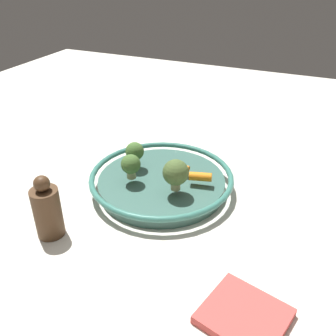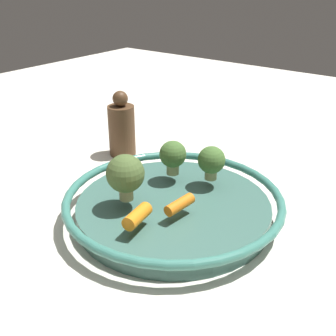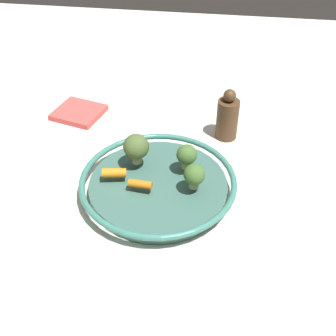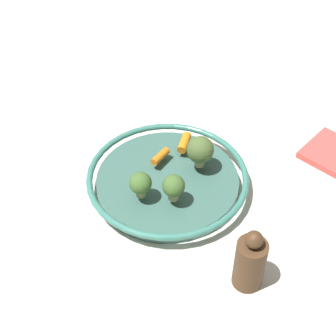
{
  "view_description": "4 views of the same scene",
  "coord_description": "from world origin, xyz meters",
  "px_view_note": "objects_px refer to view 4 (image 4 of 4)",
  "views": [
    {
      "loc": [
        0.61,
        0.28,
        0.45
      ],
      "look_at": [
        -0.0,
        0.01,
        0.06
      ],
      "focal_mm": 39.62,
      "sensor_mm": 36.0,
      "label": 1
    },
    {
      "loc": [
        -0.31,
        0.41,
        0.33
      ],
      "look_at": [
        0.02,
        -0.02,
        0.07
      ],
      "focal_mm": 45.23,
      "sensor_mm": 36.0,
      "label": 2
    },
    {
      "loc": [
        -0.63,
        -0.11,
        0.59
      ],
      "look_at": [
        -0.01,
        -0.02,
        0.07
      ],
      "focal_mm": 46.3,
      "sensor_mm": 36.0,
      "label": 3
    },
    {
      "loc": [
        0.32,
        -0.6,
        0.71
      ],
      "look_at": [
        0.01,
        -0.01,
        0.07
      ],
      "focal_mm": 54.56,
      "sensor_mm": 36.0,
      "label": 4
    }
  ],
  "objects_px": {
    "baby_carrot_near_rim": "(160,156)",
    "pepper_mill": "(250,262)",
    "serving_bowl": "(168,180)",
    "broccoli_floret_edge": "(141,184)",
    "baby_carrot_center": "(184,143)",
    "broccoli_floret_large": "(174,187)",
    "broccoli_floret_mid": "(200,150)",
    "dish_towel": "(332,153)"
  },
  "relations": [
    {
      "from": "baby_carrot_near_rim",
      "to": "broccoli_floret_large",
      "type": "distance_m",
      "value": 0.11
    },
    {
      "from": "broccoli_floret_mid",
      "to": "baby_carrot_center",
      "type": "bearing_deg",
      "value": 145.39
    },
    {
      "from": "serving_bowl",
      "to": "dish_towel",
      "type": "relative_size",
      "value": 2.76
    },
    {
      "from": "broccoli_floret_large",
      "to": "serving_bowl",
      "type": "bearing_deg",
      "value": 127.67
    },
    {
      "from": "baby_carrot_near_rim",
      "to": "pepper_mill",
      "type": "bearing_deg",
      "value": -32.06
    },
    {
      "from": "serving_bowl",
      "to": "baby_carrot_near_rim",
      "type": "xyz_separation_m",
      "value": [
        -0.03,
        0.03,
        0.03
      ]
    },
    {
      "from": "serving_bowl",
      "to": "broccoli_floret_edge",
      "type": "relative_size",
      "value": 6.01
    },
    {
      "from": "broccoli_floret_edge",
      "to": "pepper_mill",
      "type": "relative_size",
      "value": 0.42
    },
    {
      "from": "serving_bowl",
      "to": "baby_carrot_center",
      "type": "height_order",
      "value": "baby_carrot_center"
    },
    {
      "from": "serving_bowl",
      "to": "baby_carrot_near_rim",
      "type": "bearing_deg",
      "value": 137.64
    },
    {
      "from": "baby_carrot_center",
      "to": "broccoli_floret_large",
      "type": "bearing_deg",
      "value": -70.86
    },
    {
      "from": "pepper_mill",
      "to": "dish_towel",
      "type": "xyz_separation_m",
      "value": [
        0.04,
        0.37,
        -0.05
      ]
    },
    {
      "from": "broccoli_floret_edge",
      "to": "broccoli_floret_large",
      "type": "bearing_deg",
      "value": 20.15
    },
    {
      "from": "broccoli_floret_large",
      "to": "dish_towel",
      "type": "height_order",
      "value": "broccoli_floret_large"
    },
    {
      "from": "baby_carrot_near_rim",
      "to": "pepper_mill",
      "type": "relative_size",
      "value": 0.36
    },
    {
      "from": "broccoli_floret_edge",
      "to": "broccoli_floret_mid",
      "type": "bearing_deg",
      "value": 64.27
    },
    {
      "from": "baby_carrot_near_rim",
      "to": "broccoli_floret_mid",
      "type": "height_order",
      "value": "broccoli_floret_mid"
    },
    {
      "from": "broccoli_floret_mid",
      "to": "serving_bowl",
      "type": "bearing_deg",
      "value": -130.26
    },
    {
      "from": "broccoli_floret_large",
      "to": "pepper_mill",
      "type": "relative_size",
      "value": 0.43
    },
    {
      "from": "broccoli_floret_edge",
      "to": "dish_towel",
      "type": "bearing_deg",
      "value": 49.22
    },
    {
      "from": "broccoli_floret_edge",
      "to": "broccoli_floret_large",
      "type": "height_order",
      "value": "broccoli_floret_large"
    },
    {
      "from": "serving_bowl",
      "to": "baby_carrot_center",
      "type": "distance_m",
      "value": 0.09
    },
    {
      "from": "pepper_mill",
      "to": "broccoli_floret_mid",
      "type": "bearing_deg",
      "value": 134.42
    },
    {
      "from": "baby_carrot_center",
      "to": "broccoli_floret_edge",
      "type": "bearing_deg",
      "value": -93.06
    },
    {
      "from": "baby_carrot_center",
      "to": "broccoli_floret_large",
      "type": "xyz_separation_m",
      "value": [
        0.05,
        -0.14,
        0.02
      ]
    },
    {
      "from": "serving_bowl",
      "to": "baby_carrot_near_rim",
      "type": "height_order",
      "value": "baby_carrot_near_rim"
    },
    {
      "from": "pepper_mill",
      "to": "serving_bowl",
      "type": "bearing_deg",
      "value": 149.69
    },
    {
      "from": "serving_bowl",
      "to": "broccoli_floret_large",
      "type": "relative_size",
      "value": 5.83
    },
    {
      "from": "broccoli_floret_edge",
      "to": "dish_towel",
      "type": "relative_size",
      "value": 0.46
    },
    {
      "from": "serving_bowl",
      "to": "baby_carrot_center",
      "type": "bearing_deg",
      "value": 95.23
    },
    {
      "from": "baby_carrot_near_rim",
      "to": "dish_towel",
      "type": "height_order",
      "value": "baby_carrot_near_rim"
    },
    {
      "from": "baby_carrot_center",
      "to": "broccoli_floret_mid",
      "type": "relative_size",
      "value": 0.71
    },
    {
      "from": "baby_carrot_center",
      "to": "pepper_mill",
      "type": "distance_m",
      "value": 0.3
    },
    {
      "from": "serving_bowl",
      "to": "broccoli_floret_large",
      "type": "xyz_separation_m",
      "value": [
        0.04,
        -0.05,
        0.05
      ]
    },
    {
      "from": "baby_carrot_center",
      "to": "broccoli_floret_large",
      "type": "distance_m",
      "value": 0.14
    },
    {
      "from": "baby_carrot_near_rim",
      "to": "broccoli_floret_edge",
      "type": "height_order",
      "value": "broccoli_floret_edge"
    },
    {
      "from": "baby_carrot_center",
      "to": "dish_towel",
      "type": "relative_size",
      "value": 0.41
    },
    {
      "from": "broccoli_floret_large",
      "to": "pepper_mill",
      "type": "bearing_deg",
      "value": -23.01
    },
    {
      "from": "baby_carrot_center",
      "to": "dish_towel",
      "type": "bearing_deg",
      "value": 31.08
    },
    {
      "from": "serving_bowl",
      "to": "broccoli_floret_mid",
      "type": "height_order",
      "value": "broccoli_floret_mid"
    },
    {
      "from": "baby_carrot_center",
      "to": "broccoli_floret_large",
      "type": "height_order",
      "value": "broccoli_floret_large"
    },
    {
      "from": "serving_bowl",
      "to": "broccoli_floret_edge",
      "type": "distance_m",
      "value": 0.09
    }
  ]
}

